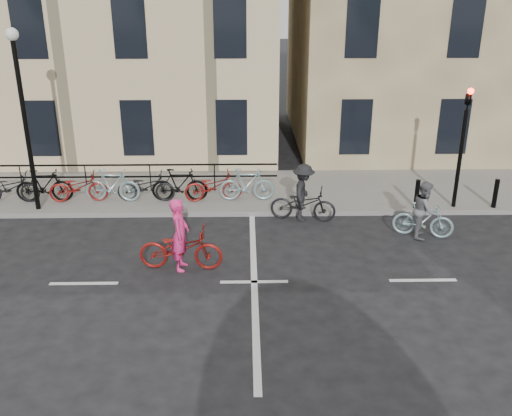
{
  "coord_description": "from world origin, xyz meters",
  "views": [
    {
      "loc": [
        -0.19,
        -11.81,
        6.61
      ],
      "look_at": [
        0.08,
        1.95,
        1.1
      ],
      "focal_mm": 40.0,
      "sensor_mm": 36.0,
      "label": 1
    }
  ],
  "objects_px": {
    "cyclist_grey": "(424,215)",
    "lamp_post": "(22,99)",
    "cyclist_pink": "(181,245)",
    "cyclist_dark": "(303,198)",
    "traffic_light": "(463,133)"
  },
  "relations": [
    {
      "from": "cyclist_pink",
      "to": "cyclist_grey",
      "type": "distance_m",
      "value": 6.71
    },
    {
      "from": "cyclist_dark",
      "to": "cyclist_grey",
      "type": "bearing_deg",
      "value": -99.29
    },
    {
      "from": "traffic_light",
      "to": "cyclist_grey",
      "type": "distance_m",
      "value": 2.99
    },
    {
      "from": "traffic_light",
      "to": "cyclist_dark",
      "type": "distance_m",
      "value": 5.06
    },
    {
      "from": "cyclist_pink",
      "to": "cyclist_dark",
      "type": "xyz_separation_m",
      "value": [
        3.28,
        3.0,
        0.04
      ]
    },
    {
      "from": "cyclist_pink",
      "to": "cyclist_dark",
      "type": "distance_m",
      "value": 4.44
    },
    {
      "from": "lamp_post",
      "to": "cyclist_pink",
      "type": "bearing_deg",
      "value": -37.84
    },
    {
      "from": "cyclist_grey",
      "to": "lamp_post",
      "type": "bearing_deg",
      "value": 97.54
    },
    {
      "from": "lamp_post",
      "to": "cyclist_grey",
      "type": "relative_size",
      "value": 3.09
    },
    {
      "from": "traffic_light",
      "to": "cyclist_pink",
      "type": "xyz_separation_m",
      "value": [
        -7.98,
        -3.61,
        -1.82
      ]
    },
    {
      "from": "traffic_light",
      "to": "cyclist_grey",
      "type": "height_order",
      "value": "traffic_light"
    },
    {
      "from": "traffic_light",
      "to": "cyclist_dark",
      "type": "bearing_deg",
      "value": -172.66
    },
    {
      "from": "cyclist_grey",
      "to": "cyclist_dark",
      "type": "distance_m",
      "value": 3.42
    },
    {
      "from": "lamp_post",
      "to": "cyclist_grey",
      "type": "xyz_separation_m",
      "value": [
        11.19,
        -1.9,
        -2.85
      ]
    },
    {
      "from": "traffic_light",
      "to": "cyclist_dark",
      "type": "height_order",
      "value": "traffic_light"
    }
  ]
}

